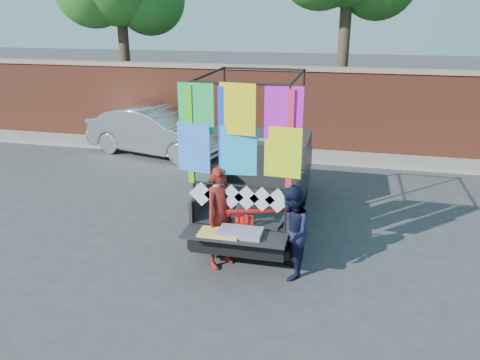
% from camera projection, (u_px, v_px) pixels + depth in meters
% --- Properties ---
extents(ground, '(90.00, 90.00, 0.00)m').
position_uv_depth(ground, '(262.00, 256.00, 8.41)').
color(ground, '#38383A').
rests_on(ground, ground).
extents(brick_wall, '(30.00, 0.45, 2.61)m').
position_uv_depth(brick_wall, '(305.00, 109.00, 14.37)').
color(brick_wall, brown).
rests_on(brick_wall, ground).
extents(curb, '(30.00, 1.20, 0.12)m').
position_uv_depth(curb, '(301.00, 155.00, 14.16)').
color(curb, gray).
rests_on(curb, ground).
extents(pickup_truck, '(1.99, 5.00, 3.15)m').
position_uv_depth(pickup_truck, '(266.00, 177.00, 10.05)').
color(pickup_truck, black).
rests_on(pickup_truck, ground).
extents(sedan, '(4.63, 2.52, 1.45)m').
position_uv_depth(sedan, '(157.00, 131.00, 14.26)').
color(sedan, silver).
rests_on(sedan, ground).
extents(woman, '(0.71, 0.79, 1.81)m').
position_uv_depth(woman, '(221.00, 217.00, 7.83)').
color(woman, maroon).
rests_on(woman, ground).
extents(man, '(0.77, 0.89, 1.57)m').
position_uv_depth(man, '(290.00, 233.00, 7.54)').
color(man, '#141733').
rests_on(man, ground).
extents(streamer_bundle, '(0.93, 0.34, 0.66)m').
position_uv_depth(streamer_bundle, '(249.00, 221.00, 7.68)').
color(streamer_bundle, red).
rests_on(streamer_bundle, ground).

